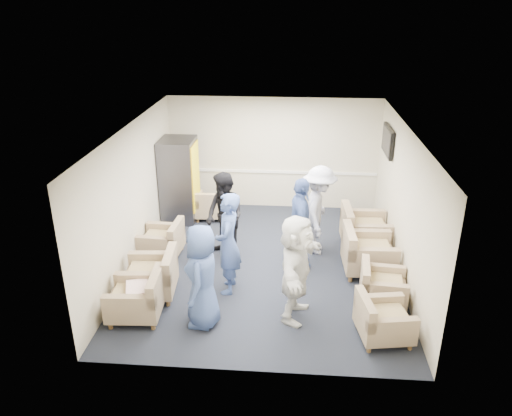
# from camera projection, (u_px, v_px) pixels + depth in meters

# --- Properties ---
(floor) EXTENTS (6.00, 6.00, 0.00)m
(floor) POSITION_uv_depth(u_px,v_px,m) (265.00, 265.00, 9.71)
(floor) COLOR black
(floor) RESTS_ON ground
(ceiling) EXTENTS (6.00, 6.00, 0.00)m
(ceiling) POSITION_uv_depth(u_px,v_px,m) (266.00, 129.00, 8.66)
(ceiling) COLOR white
(ceiling) RESTS_ON back_wall
(back_wall) EXTENTS (5.00, 0.02, 2.70)m
(back_wall) POSITION_uv_depth(u_px,v_px,m) (273.00, 154.00, 11.94)
(back_wall) COLOR beige
(back_wall) RESTS_ON floor
(front_wall) EXTENTS (5.00, 0.02, 2.70)m
(front_wall) POSITION_uv_depth(u_px,v_px,m) (251.00, 288.00, 6.43)
(front_wall) COLOR beige
(front_wall) RESTS_ON floor
(left_wall) EXTENTS (0.02, 6.00, 2.70)m
(left_wall) POSITION_uv_depth(u_px,v_px,m) (133.00, 197.00, 9.37)
(left_wall) COLOR beige
(left_wall) RESTS_ON floor
(right_wall) EXTENTS (0.02, 6.00, 2.70)m
(right_wall) POSITION_uv_depth(u_px,v_px,m) (403.00, 205.00, 9.00)
(right_wall) COLOR beige
(right_wall) RESTS_ON floor
(chair_rail) EXTENTS (4.98, 0.04, 0.06)m
(chair_rail) POSITION_uv_depth(u_px,v_px,m) (273.00, 172.00, 12.09)
(chair_rail) COLOR silver
(chair_rail) RESTS_ON back_wall
(tv) EXTENTS (0.10, 1.00, 0.58)m
(tv) POSITION_uv_depth(u_px,v_px,m) (388.00, 141.00, 10.38)
(tv) COLOR black
(tv) RESTS_ON right_wall
(armchair_left_near) EXTENTS (0.88, 0.88, 0.66)m
(armchair_left_near) POSITION_uv_depth(u_px,v_px,m) (139.00, 299.00, 8.03)
(armchair_left_near) COLOR #8E785B
(armchair_left_near) RESTS_ON floor
(armchair_left_mid) EXTENTS (0.94, 0.94, 0.69)m
(armchair_left_mid) POSITION_uv_depth(u_px,v_px,m) (153.00, 277.00, 8.63)
(armchair_left_mid) COLOR #8E785B
(armchair_left_mid) RESTS_ON floor
(armchair_left_far) EXTENTS (0.83, 0.83, 0.63)m
(armchair_left_far) POSITION_uv_depth(u_px,v_px,m) (164.00, 242.00, 9.93)
(armchair_left_far) COLOR #8E785B
(armchair_left_far) RESTS_ON floor
(armchair_right_near) EXTENTS (0.88, 0.88, 0.61)m
(armchair_right_near) POSITION_uv_depth(u_px,v_px,m) (381.00, 321.00, 7.52)
(armchair_right_near) COLOR #8E785B
(armchair_right_near) RESTS_ON floor
(armchair_right_midnear) EXTENTS (0.82, 0.82, 0.60)m
(armchair_right_midnear) POSITION_uv_depth(u_px,v_px,m) (380.00, 287.00, 8.42)
(armchair_right_midnear) COLOR #8E785B
(armchair_right_midnear) RESTS_ON floor
(armchair_right_midfar) EXTENTS (0.97, 0.97, 0.74)m
(armchair_right_midfar) POSITION_uv_depth(u_px,v_px,m) (365.00, 254.00, 9.35)
(armchair_right_midfar) COLOR #8E785B
(armchair_right_midfar) RESTS_ON floor
(armchair_right_far) EXTENTS (0.98, 0.98, 0.75)m
(armchair_right_far) POSITION_uv_depth(u_px,v_px,m) (362.00, 231.00, 10.26)
(armchair_right_far) COLOR #8E785B
(armchair_right_far) RESTS_ON floor
(armchair_corner) EXTENTS (0.80, 0.80, 0.61)m
(armchair_corner) POSITION_uv_depth(u_px,v_px,m) (212.00, 206.00, 11.66)
(armchair_corner) COLOR #8E785B
(armchair_corner) RESTS_ON floor
(vending_machine) EXTENTS (0.78, 0.90, 1.91)m
(vending_machine) POSITION_uv_depth(u_px,v_px,m) (180.00, 180.00, 11.38)
(vending_machine) COLOR #48474E
(vending_machine) RESTS_ON floor
(backpack) EXTENTS (0.29, 0.21, 0.49)m
(backpack) POSITION_uv_depth(u_px,v_px,m) (202.00, 253.00, 9.65)
(backpack) COLOR black
(backpack) RESTS_ON floor
(pillow) EXTENTS (0.46, 0.53, 0.13)m
(pillow) POSITION_uv_depth(u_px,v_px,m) (137.00, 290.00, 7.96)
(pillow) COLOR white
(pillow) RESTS_ON armchair_left_near
(person_front_left) EXTENTS (0.57, 0.85, 1.70)m
(person_front_left) POSITION_uv_depth(u_px,v_px,m) (202.00, 276.00, 7.67)
(person_front_left) COLOR #3C5491
(person_front_left) RESTS_ON floor
(person_mid_left) EXTENTS (0.44, 0.67, 1.83)m
(person_mid_left) POSITION_uv_depth(u_px,v_px,m) (228.00, 243.00, 8.55)
(person_mid_left) COLOR #3C5491
(person_mid_left) RESTS_ON floor
(person_back_left) EXTENTS (1.07, 1.08, 1.76)m
(person_back_left) POSITION_uv_depth(u_px,v_px,m) (225.00, 217.00, 9.67)
(person_back_left) COLOR black
(person_back_left) RESTS_ON floor
(person_back_right) EXTENTS (0.80, 1.24, 1.82)m
(person_back_right) POSITION_uv_depth(u_px,v_px,m) (319.00, 210.00, 9.89)
(person_back_right) COLOR silver
(person_back_right) RESTS_ON floor
(person_mid_right) EXTENTS (0.56, 1.10, 1.79)m
(person_mid_right) POSITION_uv_depth(u_px,v_px,m) (300.00, 224.00, 9.33)
(person_mid_right) COLOR #3C5491
(person_mid_right) RESTS_ON floor
(person_front_right) EXTENTS (0.86, 1.73, 1.78)m
(person_front_right) POSITION_uv_depth(u_px,v_px,m) (296.00, 268.00, 7.82)
(person_front_right) COLOR silver
(person_front_right) RESTS_ON floor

